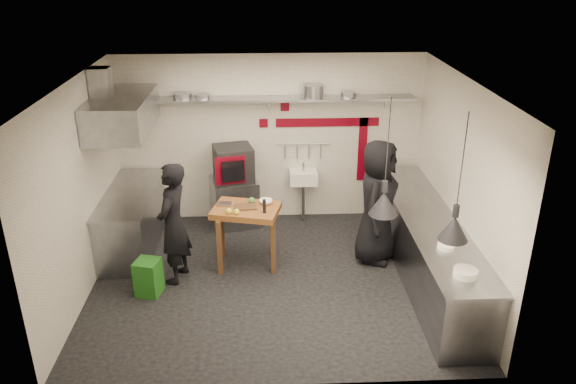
{
  "coord_description": "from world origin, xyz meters",
  "views": [
    {
      "loc": [
        -0.09,
        -6.79,
        4.28
      ],
      "look_at": [
        0.22,
        0.3,
        1.21
      ],
      "focal_mm": 35.0,
      "sensor_mm": 36.0,
      "label": 1
    }
  ],
  "objects_px": {
    "combi_oven": "(233,164)",
    "chef_left": "(173,224)",
    "prep_table": "(247,236)",
    "green_bin": "(148,277)",
    "chef_right": "(377,202)",
    "oven_stand": "(235,202)"
  },
  "relations": [
    {
      "from": "green_bin",
      "to": "chef_right",
      "type": "bearing_deg",
      "value": 14.06
    },
    {
      "from": "chef_left",
      "to": "combi_oven",
      "type": "bearing_deg",
      "value": 170.68
    },
    {
      "from": "oven_stand",
      "to": "green_bin",
      "type": "xyz_separation_m",
      "value": [
        -1.07,
        -2.08,
        -0.15
      ]
    },
    {
      "from": "oven_stand",
      "to": "chef_left",
      "type": "height_order",
      "value": "chef_left"
    },
    {
      "from": "oven_stand",
      "to": "green_bin",
      "type": "distance_m",
      "value": 2.34
    },
    {
      "from": "combi_oven",
      "to": "prep_table",
      "type": "bearing_deg",
      "value": -93.94
    },
    {
      "from": "chef_right",
      "to": "chef_left",
      "type": "bearing_deg",
      "value": 122.7
    },
    {
      "from": "combi_oven",
      "to": "green_bin",
      "type": "relative_size",
      "value": 1.19
    },
    {
      "from": "combi_oven",
      "to": "prep_table",
      "type": "height_order",
      "value": "combi_oven"
    },
    {
      "from": "chef_right",
      "to": "prep_table",
      "type": "bearing_deg",
      "value": 116.4
    },
    {
      "from": "oven_stand",
      "to": "prep_table",
      "type": "bearing_deg",
      "value": -93.8
    },
    {
      "from": "green_bin",
      "to": "chef_right",
      "type": "relative_size",
      "value": 0.27
    },
    {
      "from": "green_bin",
      "to": "prep_table",
      "type": "bearing_deg",
      "value": 28.83
    },
    {
      "from": "combi_oven",
      "to": "chef_right",
      "type": "xyz_separation_m",
      "value": [
        2.12,
        -1.25,
        -0.16
      ]
    },
    {
      "from": "oven_stand",
      "to": "chef_left",
      "type": "distance_m",
      "value": 1.93
    },
    {
      "from": "green_bin",
      "to": "chef_left",
      "type": "xyz_separation_m",
      "value": [
        0.33,
        0.36,
        0.62
      ]
    },
    {
      "from": "chef_left",
      "to": "chef_right",
      "type": "distance_m",
      "value": 2.91
    },
    {
      "from": "prep_table",
      "to": "chef_left",
      "type": "distance_m",
      "value": 1.12
    },
    {
      "from": "prep_table",
      "to": "chef_left",
      "type": "relative_size",
      "value": 0.53
    },
    {
      "from": "combi_oven",
      "to": "chef_left",
      "type": "height_order",
      "value": "chef_left"
    },
    {
      "from": "green_bin",
      "to": "chef_left",
      "type": "distance_m",
      "value": 0.79
    },
    {
      "from": "green_bin",
      "to": "prep_table",
      "type": "relative_size",
      "value": 0.54
    }
  ]
}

